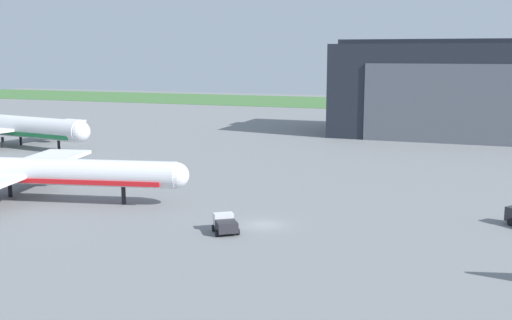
{
  "coord_description": "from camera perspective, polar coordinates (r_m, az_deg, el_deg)",
  "views": [
    {
      "loc": [
        22.73,
        -66.08,
        19.73
      ],
      "look_at": [
        -7.87,
        18.79,
        4.11
      ],
      "focal_mm": 43.67,
      "sensor_mm": 36.0,
      "label": 1
    }
  ],
  "objects": [
    {
      "name": "maintenance_hangar",
      "position": [
        155.96,
        21.1,
        5.95
      ],
      "size": [
        73.62,
        29.44,
        22.87
      ],
      "color": "#232833",
      "rests_on": "ground_plane"
    },
    {
      "name": "airliner_far_left",
      "position": [
        140.57,
        -21.12,
        2.84
      ],
      "size": [
        40.32,
        36.68,
        14.11
      ],
      "color": "white",
      "rests_on": "ground_plane"
    },
    {
      "name": "airliner_near_left",
      "position": [
        89.65,
        -21.44,
        -0.98
      ],
      "size": [
        47.11,
        39.43,
        11.85
      ],
      "color": "silver",
      "rests_on": "ground_plane"
    },
    {
      "name": "pushback_tractor",
      "position": [
        69.26,
        -2.84,
        -5.88
      ],
      "size": [
        3.75,
        4.07,
        1.99
      ],
      "color": "silver",
      "rests_on": "ground_plane"
    },
    {
      "name": "grass_field_strip",
      "position": [
        246.04,
        14.52,
        4.92
      ],
      "size": [
        440.0,
        56.0,
        0.08
      ],
      "primitive_type": "cube",
      "color": "#43723A",
      "rests_on": "ground_plane"
    },
    {
      "name": "ground_plane",
      "position": [
        72.61,
        0.82,
        -5.94
      ],
      "size": [
        440.0,
        440.0,
        0.0
      ],
      "primitive_type": "plane",
      "color": "slate"
    }
  ]
}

